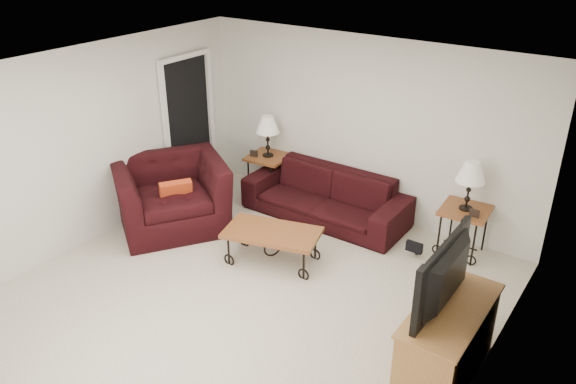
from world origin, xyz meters
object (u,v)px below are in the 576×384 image
object	(u,v)px
side_table_left	(268,175)
coffee_table	(272,246)
sofa	(326,196)
side_table_right	(462,231)
lamp_left	(268,136)
lamp_right	(469,186)
television	(455,277)
tv_stand	(447,342)
armchair	(171,195)
backpack	(418,241)

from	to	relation	value
side_table_left	coffee_table	size ratio (longest dim) A/B	0.54
sofa	side_table_left	distance (m)	1.14
side_table_right	lamp_left	world-z (taller)	lamp_left
lamp_left	side_table_right	bearing A→B (deg)	-0.00
side_table_left	lamp_right	xyz separation A→B (m)	(3.02, -0.00, 0.62)
lamp_left	side_table_left	bearing A→B (deg)	0.00
lamp_right	television	world-z (taller)	television
side_table_right	lamp_left	xyz separation A→B (m)	(-3.02, 0.00, 0.61)
lamp_right	tv_stand	world-z (taller)	lamp_right
side_table_right	lamp_right	world-z (taller)	lamp_right
side_table_left	tv_stand	distance (m)	4.24
lamp_right	armchair	world-z (taller)	lamp_right
sofa	side_table_right	distance (m)	1.90
sofa	television	xyz separation A→B (m)	(2.50, -1.99, 0.73)
side_table_left	lamp_right	size ratio (longest dim) A/B	0.99
coffee_table	backpack	size ratio (longest dim) A/B	2.75
side_table_left	television	bearing A→B (deg)	-30.90
television	lamp_left	bearing A→B (deg)	-120.90
side_table_left	tv_stand	size ratio (longest dim) A/B	0.50
tv_stand	backpack	world-z (taller)	tv_stand
side_table_right	coffee_table	bearing A→B (deg)	-140.05
sofa	television	bearing A→B (deg)	-38.56
lamp_right	tv_stand	xyz separation A→B (m)	(0.62, -2.17, -0.56)
side_table_right	backpack	xyz separation A→B (m)	(-0.42, -0.37, -0.10)
armchair	lamp_right	bearing A→B (deg)	-31.89
coffee_table	backpack	world-z (taller)	coffee_table
sofa	lamp_left	bearing A→B (deg)	170.95
lamp_left	tv_stand	distance (m)	4.28
television	armchair	bearing A→B (deg)	-98.34
coffee_table	television	bearing A→B (deg)	-14.83
side_table_left	side_table_right	size ratio (longest dim) A/B	0.99
armchair	lamp_left	bearing A→B (deg)	17.52
sofa	backpack	world-z (taller)	sofa
side_table_right	coffee_table	world-z (taller)	side_table_right
sofa	lamp_left	distance (m)	1.29
side_table_right	tv_stand	distance (m)	2.26
sofa	coffee_table	world-z (taller)	sofa
television	backpack	size ratio (longest dim) A/B	2.69
side_table_left	lamp_right	distance (m)	3.09
armchair	side_table_right	bearing A→B (deg)	-31.89
side_table_right	television	world-z (taller)	television
side_table_right	tv_stand	world-z (taller)	tv_stand
side_table_right	television	size ratio (longest dim) A/B	0.56
lamp_left	tv_stand	bearing A→B (deg)	-30.76
lamp_right	coffee_table	world-z (taller)	lamp_right
coffee_table	armchair	xyz separation A→B (m)	(-1.66, -0.04, 0.25)
lamp_right	tv_stand	size ratio (longest dim) A/B	0.50
backpack	side_table_left	bearing A→B (deg)	-178.67
lamp_left	backpack	size ratio (longest dim) A/B	1.49
lamp_right	sofa	bearing A→B (deg)	-174.57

